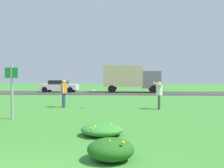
# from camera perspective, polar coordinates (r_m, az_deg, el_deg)

# --- Properties ---
(ground_plane) EXTENTS (120.00, 120.00, 0.00)m
(ground_plane) POSITION_cam_1_polar(r_m,az_deg,el_deg) (16.24, -2.83, -4.80)
(ground_plane) COLOR #387A2D
(highway_strip) EXTENTS (120.00, 7.27, 0.01)m
(highway_strip) POSITION_cam_1_polar(r_m,az_deg,el_deg) (28.74, 0.22, -2.07)
(highway_strip) COLOR #2D2D30
(highway_strip) RESTS_ON ground
(highway_center_stripe) EXTENTS (120.00, 0.16, 0.00)m
(highway_center_stripe) POSITION_cam_1_polar(r_m,az_deg,el_deg) (28.74, 0.22, -2.06)
(highway_center_stripe) COLOR yellow
(highway_center_stripe) RESTS_ON ground
(daylily_clump_front_right) EXTENTS (1.30, 1.22, 0.41)m
(daylily_clump_front_right) POSITION_cam_1_polar(r_m,az_deg,el_deg) (7.81, -2.23, -10.27)
(daylily_clump_front_right) COLOR #337F2D
(daylily_clump_front_right) RESTS_ON ground
(daylily_clump_mid_left) EXTENTS (1.01, 0.95, 0.50)m
(daylily_clump_mid_left) POSITION_cam_1_polar(r_m,az_deg,el_deg) (5.54, -0.30, -14.57)
(daylily_clump_mid_left) COLOR #1E5619
(daylily_clump_mid_left) RESTS_ON ground
(sign_post_near_path) EXTENTS (0.56, 0.10, 2.32)m
(sign_post_near_path) POSITION_cam_1_polar(r_m,az_deg,el_deg) (11.45, -21.73, -0.42)
(sign_post_near_path) COLOR #93969B
(sign_post_near_path) RESTS_ON ground
(person_thrower_orange_shirt) EXTENTS (0.55, 0.50, 1.74)m
(person_thrower_orange_shirt) POSITION_cam_1_polar(r_m,az_deg,el_deg) (15.21, -10.85, -1.50)
(person_thrower_orange_shirt) COLOR orange
(person_thrower_orange_shirt) RESTS_ON ground
(person_catcher_white_shirt) EXTENTS (0.55, 0.50, 1.54)m
(person_catcher_white_shirt) POSITION_cam_1_polar(r_m,az_deg,el_deg) (14.29, 10.61, -1.97)
(person_catcher_white_shirt) COLOR silver
(person_catcher_white_shirt) RESTS_ON ground
(frisbee_pale_blue) EXTENTS (0.26, 0.26, 0.05)m
(frisbee_pale_blue) POSITION_cam_1_polar(r_m,az_deg,el_deg) (14.60, -4.30, -1.42)
(frisbee_pale_blue) COLOR #ADD6E5
(car_white_center_left) EXTENTS (4.50, 2.00, 1.45)m
(car_white_center_left) POSITION_cam_1_polar(r_m,az_deg,el_deg) (31.48, -11.85, -0.45)
(car_white_center_left) COLOR silver
(car_white_center_left) RESTS_ON ground
(box_truck_gray) EXTENTS (6.70, 2.46, 3.20)m
(box_truck_gray) POSITION_cam_1_polar(r_m,az_deg,el_deg) (30.25, 4.24, 1.52)
(box_truck_gray) COLOR slate
(box_truck_gray) RESTS_ON ground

